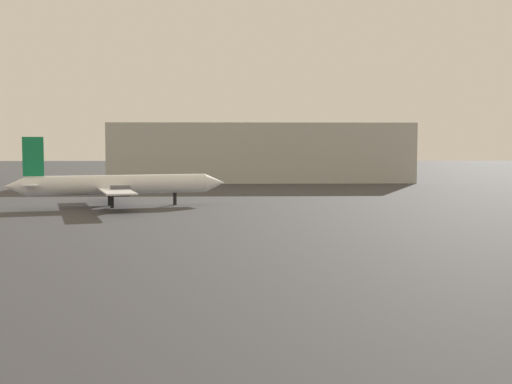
{
  "coord_description": "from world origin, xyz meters",
  "views": [
    {
      "loc": [
        0.28,
        -13.06,
        7.92
      ],
      "look_at": [
        2.39,
        52.81,
        3.19
      ],
      "focal_mm": 47.33,
      "sensor_mm": 36.0,
      "label": 1
    }
  ],
  "objects": [
    {
      "name": "airplane_distant",
      "position": [
        -14.56,
        72.22,
        2.77
      ],
      "size": [
        27.05,
        24.55,
        8.75
      ],
      "rotation": [
        0.0,
        0.0,
        0.28
      ],
      "color": "white",
      "rests_on": "ground_plane"
    },
    {
      "name": "terminal_building",
      "position": [
        5.82,
        129.82,
        6.05
      ],
      "size": [
        61.62,
        19.7,
        12.09
      ],
      "primitive_type": "cube",
      "color": "#B7B7B2",
      "rests_on": "ground_plane"
    }
  ]
}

